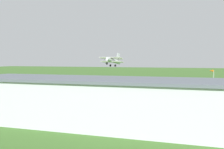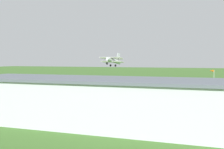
{
  "view_description": "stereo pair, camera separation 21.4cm",
  "coord_description": "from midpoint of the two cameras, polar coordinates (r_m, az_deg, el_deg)",
  "views": [
    {
      "loc": [
        -14.18,
        70.15,
        8.82
      ],
      "look_at": [
        4.69,
        10.71,
        5.13
      ],
      "focal_mm": 42.61,
      "sensor_mm": 36.0,
      "label": 1
    },
    {
      "loc": [
        -14.38,
        70.09,
        8.82
      ],
      "look_at": [
        4.69,
        10.71,
        5.13
      ],
      "focal_mm": 42.61,
      "sensor_mm": 36.0,
      "label": 2
    }
  ],
  "objects": [
    {
      "name": "person_at_fence_line",
      "position": [
        58.95,
        -11.27,
        -4.49
      ],
      "size": [
        0.54,
        0.54,
        1.64
      ],
      "color": "navy",
      "rests_on": "ground_plane"
    },
    {
      "name": "car_white",
      "position": [
        56.03,
        -17.23,
        -4.99
      ],
      "size": [
        2.21,
        4.57,
        1.55
      ],
      "color": "white",
      "rests_on": "ground_plane"
    },
    {
      "name": "ground_plane",
      "position": [
        72.1,
        6.26,
        -3.66
      ],
      "size": [
        400.0,
        400.0,
        0.0
      ],
      "primitive_type": "plane",
      "color": "#3D6628"
    },
    {
      "name": "hangar",
      "position": [
        36.02,
        -3.64,
        -5.71
      ],
      "size": [
        36.95,
        11.05,
        6.25
      ],
      "color": "silver",
      "rests_on": "ground_plane"
    },
    {
      "name": "car_black",
      "position": [
        59.59,
        -21.99,
        -4.57
      ],
      "size": [
        2.07,
        4.27,
        1.59
      ],
      "color": "black",
      "rests_on": "ground_plane"
    },
    {
      "name": "person_crossing_taxiway",
      "position": [
        46.67,
        22.36,
        -6.69
      ],
      "size": [
        0.52,
        0.52,
        1.72
      ],
      "color": "#33723F",
      "rests_on": "ground_plane"
    },
    {
      "name": "biplane",
      "position": [
        76.54,
        0.27,
        3.02
      ],
      "size": [
        8.22,
        6.57,
        3.98
      ],
      "color": "silver"
    },
    {
      "name": "windsock",
      "position": [
        81.62,
        20.7,
        0.5
      ],
      "size": [
        1.45,
        1.29,
        5.71
      ],
      "color": "silver",
      "rests_on": "ground_plane"
    }
  ]
}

